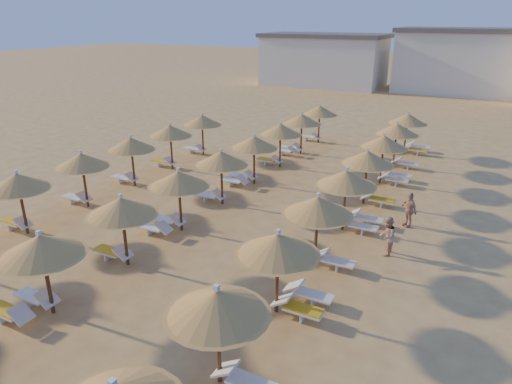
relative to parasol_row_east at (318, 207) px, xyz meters
The scene contains 8 objects.
ground 4.11m from the parasol_row_east, 153.87° to the right, with size 220.00×220.00×0.00m, color #DFB162.
hotel_blocks 44.18m from the parasol_row_east, 88.72° to the left, with size 46.12×11.80×8.10m.
parasol_row_east is the anchor object (origin of this frame).
parasol_row_west 6.05m from the parasol_row_east, behind, with size 2.58×35.47×2.79m.
parasol_row_inland 11.59m from the parasol_row_east, behind, with size 2.58×22.31×2.79m.
loungers 4.97m from the parasol_row_east, behind, with size 14.59×34.34×0.66m.
beachgoer_c 5.67m from the parasol_row_east, 64.15° to the left, with size 0.91×0.38×1.56m, color tan.
beachgoer_b 3.24m from the parasol_row_east, 41.93° to the left, with size 0.75×0.59×1.55m, color tan.
Camera 1 is at (8.06, -12.56, 8.54)m, focal length 32.00 mm.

